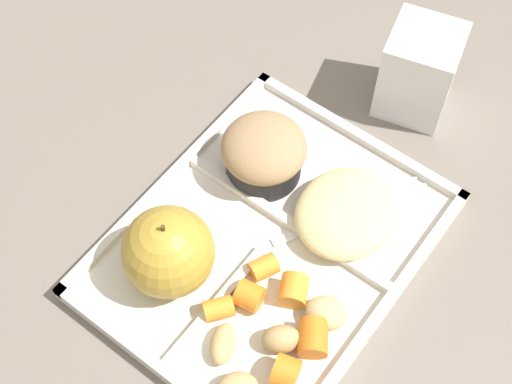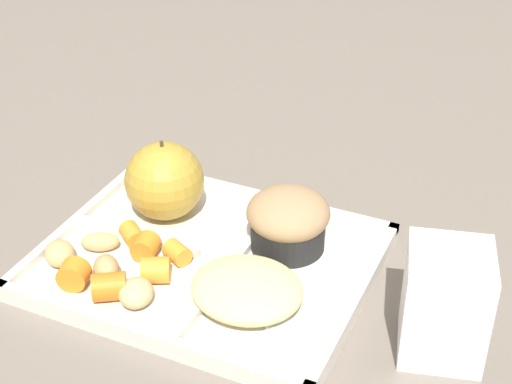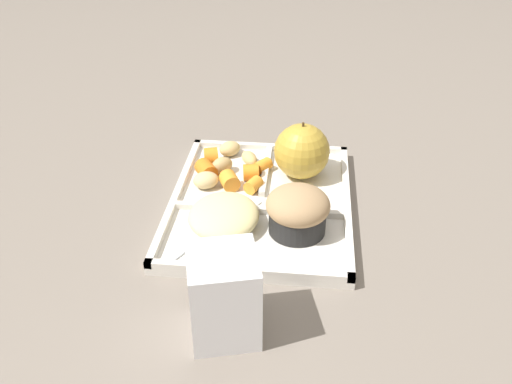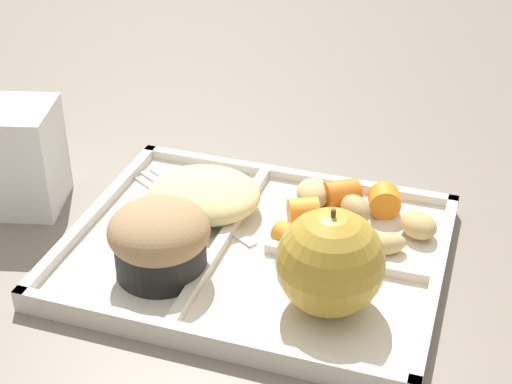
{
  "view_description": "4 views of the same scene",
  "coord_description": "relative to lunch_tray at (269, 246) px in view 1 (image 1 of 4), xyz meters",
  "views": [
    {
      "loc": [
        -0.26,
        -0.18,
        0.63
      ],
      "look_at": [
        0.02,
        0.03,
        0.06
      ],
      "focal_mm": 52.98,
      "sensor_mm": 36.0,
      "label": 1
    },
    {
      "loc": [
        0.3,
        -0.54,
        0.48
      ],
      "look_at": [
        0.03,
        0.04,
        0.07
      ],
      "focal_mm": 55.74,
      "sensor_mm": 36.0,
      "label": 2
    },
    {
      "loc": [
        0.63,
        0.06,
        0.44
      ],
      "look_at": [
        0.04,
        -0.0,
        0.05
      ],
      "focal_mm": 38.5,
      "sensor_mm": 36.0,
      "label": 3
    },
    {
      "loc": [
        -0.17,
        0.51,
        0.4
      ],
      "look_at": [
        0.01,
        -0.03,
        0.05
      ],
      "focal_mm": 54.99,
      "sensor_mm": 36.0,
      "label": 4
    }
  ],
  "objects": [
    {
      "name": "carrot_slice_center",
      "position": [
        -0.05,
        -0.09,
        0.02
      ],
      "size": [
        0.04,
        0.04,
        0.03
      ],
      "primitive_type": "cylinder",
      "rotation": [
        0.0,
        1.57,
        0.57
      ],
      "color": "orange",
      "rests_on": "lunch_tray"
    },
    {
      "name": "carrot_slice_tilted",
      "position": [
        -0.06,
        -0.02,
        0.02
      ],
      "size": [
        0.03,
        0.03,
        0.02
      ],
      "primitive_type": "cylinder",
      "rotation": [
        0.0,
        1.57,
        4.88
      ],
      "color": "orange",
      "rests_on": "lunch_tray"
    },
    {
      "name": "carrot_slice_back",
      "position": [
        -0.08,
        -0.01,
        0.01
      ],
      "size": [
        0.03,
        0.03,
        0.02
      ],
      "primitive_type": "cylinder",
      "rotation": [
        0.0,
        1.57,
        2.49
      ],
      "color": "orange",
      "rests_on": "lunch_tray"
    },
    {
      "name": "bran_muffin",
      "position": [
        0.06,
        0.05,
        0.03
      ],
      "size": [
        0.08,
        0.08,
        0.06
      ],
      "color": "black",
      "rests_on": "lunch_tray"
    },
    {
      "name": "potato_chunk_wedge",
      "position": [
        -0.03,
        -0.08,
        0.02
      ],
      "size": [
        0.04,
        0.05,
        0.02
      ],
      "primitive_type": "ellipsoid",
      "rotation": [
        0.0,
        0.0,
        5.1
      ],
      "color": "tan",
      "rests_on": "lunch_tray"
    },
    {
      "name": "carrot_slice_diagonal",
      "position": [
        -0.09,
        -0.09,
        0.02
      ],
      "size": [
        0.03,
        0.03,
        0.03
      ],
      "primitive_type": "cylinder",
      "rotation": [
        0.0,
        1.57,
        4.98
      ],
      "color": "orange",
      "rests_on": "lunch_tray"
    },
    {
      "name": "lunch_tray",
      "position": [
        0.0,
        0.0,
        0.0
      ],
      "size": [
        0.31,
        0.25,
        0.02
      ],
      "color": "silver",
      "rests_on": "ground"
    },
    {
      "name": "carrot_slice_small",
      "position": [
        -0.03,
        -0.05,
        0.02
      ],
      "size": [
        0.03,
        0.03,
        0.03
      ],
      "primitive_type": "cylinder",
      "rotation": [
        0.0,
        1.57,
        0.45
      ],
      "color": "orange",
      "rests_on": "lunch_tray"
    },
    {
      "name": "ground",
      "position": [
        0.0,
        0.0,
        -0.01
      ],
      "size": [
        6.0,
        6.0,
        0.0
      ],
      "primitive_type": "plane",
      "color": "slate"
    },
    {
      "name": "potato_chunk_browned",
      "position": [
        -0.1,
        -0.03,
        0.01
      ],
      "size": [
        0.04,
        0.04,
        0.02
      ],
      "primitive_type": "ellipsoid",
      "rotation": [
        0.0,
        0.0,
        3.61
      ],
      "color": "tan",
      "rests_on": "lunch_tray"
    },
    {
      "name": "green_apple",
      "position": [
        -0.08,
        0.05,
        0.04
      ],
      "size": [
        0.08,
        0.08,
        0.09
      ],
      "color": "#B79333",
      "rests_on": "lunch_tray"
    },
    {
      "name": "plastic_fork",
      "position": [
        0.08,
        -0.05,
        0.01
      ],
      "size": [
        0.15,
        0.09,
        0.0
      ],
      "color": "silver",
      "rests_on": "lunch_tray"
    },
    {
      "name": "potato_chunk_corner",
      "position": [
        -0.07,
        -0.07,
        0.02
      ],
      "size": [
        0.04,
        0.04,
        0.02
      ],
      "primitive_type": "ellipsoid",
      "rotation": [
        0.0,
        0.0,
        2.3
      ],
      "color": "tan",
      "rests_on": "lunch_tray"
    },
    {
      "name": "carrot_slice_near_corner",
      "position": [
        -0.03,
        -0.01,
        0.01
      ],
      "size": [
        0.03,
        0.03,
        0.02
      ],
      "primitive_type": "cylinder",
      "rotation": [
        0.0,
        1.57,
        5.83
      ],
      "color": "orange",
      "rests_on": "lunch_tray"
    },
    {
      "name": "egg_noodle_pile",
      "position": [
        0.06,
        -0.04,
        0.02
      ],
      "size": [
        0.1,
        0.09,
        0.03
      ],
      "primitive_type": "ellipsoid",
      "color": "beige",
      "rests_on": "lunch_tray"
    },
    {
      "name": "meatball_side",
      "position": [
        0.09,
        -0.04,
        0.02
      ],
      "size": [
        0.03,
        0.03,
        0.03
      ],
      "primitive_type": "sphere",
      "color": "brown",
      "rests_on": "lunch_tray"
    },
    {
      "name": "meatball_front",
      "position": [
        0.06,
        -0.05,
        0.02
      ],
      "size": [
        0.03,
        0.03,
        0.03
      ],
      "primitive_type": "sphere",
      "color": "brown",
      "rests_on": "lunch_tray"
    },
    {
      "name": "milk_carton",
      "position": [
        0.23,
        -0.02,
        0.04
      ],
      "size": [
        0.08,
        0.08,
        0.1
      ],
      "primitive_type": "cube",
      "rotation": [
        0.0,
        0.0,
        0.25
      ],
      "color": "white",
      "rests_on": "ground"
    }
  ]
}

